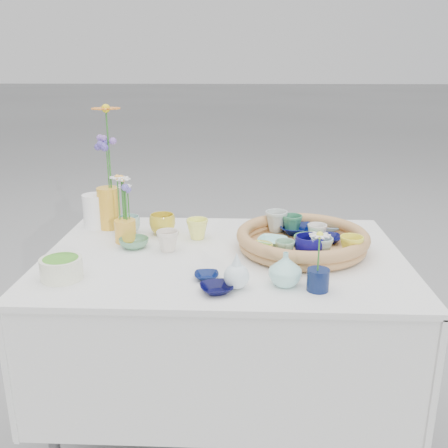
{
  "coord_description": "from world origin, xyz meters",
  "views": [
    {
      "loc": [
        0.07,
        -1.65,
        1.4
      ],
      "look_at": [
        0.0,
        0.02,
        0.87
      ],
      "focal_mm": 40.0,
      "sensor_mm": 36.0,
      "label": 1
    }
  ],
  "objects_px": {
    "wicker_tray": "(302,240)",
    "tall_vase_yellow": "(109,208)",
    "display_table": "(224,432)",
    "bud_vase_seafoam": "(285,269)"
  },
  "relations": [
    {
      "from": "wicker_tray",
      "to": "tall_vase_yellow",
      "type": "relative_size",
      "value": 2.8
    },
    {
      "from": "display_table",
      "to": "tall_vase_yellow",
      "type": "distance_m",
      "value": 1.01
    },
    {
      "from": "wicker_tray",
      "to": "tall_vase_yellow",
      "type": "bearing_deg",
      "value": 163.2
    },
    {
      "from": "display_table",
      "to": "tall_vase_yellow",
      "type": "bearing_deg",
      "value": 149.74
    },
    {
      "from": "display_table",
      "to": "tall_vase_yellow",
      "type": "height_order",
      "value": "tall_vase_yellow"
    },
    {
      "from": "wicker_tray",
      "to": "bud_vase_seafoam",
      "type": "xyz_separation_m",
      "value": [
        -0.08,
        -0.3,
        0.01
      ]
    },
    {
      "from": "display_table",
      "to": "bud_vase_seafoam",
      "type": "height_order",
      "value": "bud_vase_seafoam"
    },
    {
      "from": "display_table",
      "to": "tall_vase_yellow",
      "type": "xyz_separation_m",
      "value": [
        -0.48,
        0.28,
        0.85
      ]
    },
    {
      "from": "display_table",
      "to": "tall_vase_yellow",
      "type": "relative_size",
      "value": 7.45
    },
    {
      "from": "bud_vase_seafoam",
      "to": "wicker_tray",
      "type": "bearing_deg",
      "value": 74.49
    }
  ]
}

